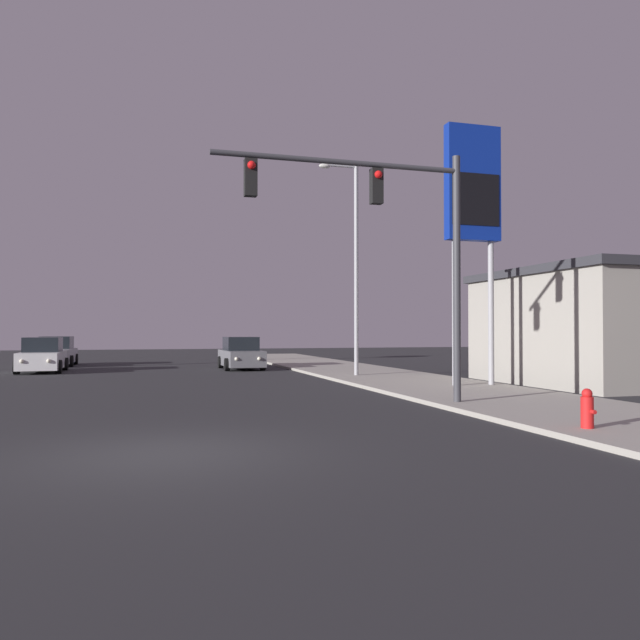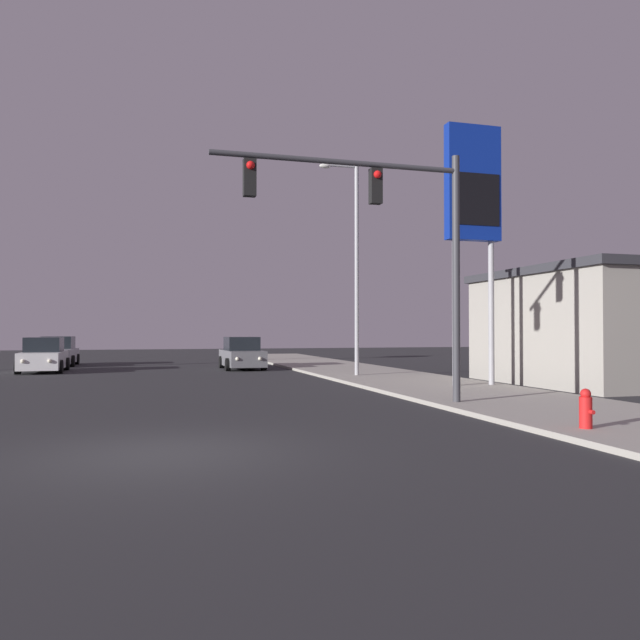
% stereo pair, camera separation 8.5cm
% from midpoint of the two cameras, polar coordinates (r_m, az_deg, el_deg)
% --- Properties ---
extents(ground_plane, '(120.00, 120.00, 0.00)m').
position_cam_midpoint_polar(ground_plane, '(10.57, -14.17, -11.79)').
color(ground_plane, '#28282B').
extents(sidewalk_right, '(5.00, 60.00, 0.12)m').
position_cam_midpoint_polar(sidewalk_right, '(22.70, 9.89, -5.86)').
color(sidewalk_right, '#9E998E').
rests_on(sidewalk_right, ground).
extents(building_gas_station, '(10.30, 8.30, 4.30)m').
position_cam_midpoint_polar(building_gas_station, '(26.85, 27.17, -0.53)').
color(building_gas_station, gray).
rests_on(building_gas_station, ground).
extents(car_silver, '(2.04, 4.33, 1.68)m').
position_cam_midpoint_polar(car_silver, '(38.58, -22.78, -2.76)').
color(car_silver, '#B7B7BC').
rests_on(car_silver, ground).
extents(car_white, '(2.04, 4.32, 1.68)m').
position_cam_midpoint_polar(car_white, '(32.93, -23.88, -3.06)').
color(car_white, silver).
rests_on(car_white, ground).
extents(car_grey, '(2.04, 4.33, 1.68)m').
position_cam_midpoint_polar(car_grey, '(32.77, -7.08, -3.15)').
color(car_grey, slate).
rests_on(car_grey, ground).
extents(traffic_light_mast, '(6.57, 0.36, 6.50)m').
position_cam_midpoint_polar(traffic_light_mast, '(16.25, 6.71, 8.57)').
color(traffic_light_mast, '#38383D').
rests_on(traffic_light_mast, sidewalk_right).
extents(street_lamp, '(1.74, 0.24, 9.00)m').
position_cam_midpoint_polar(street_lamp, '(26.60, 3.20, 5.75)').
color(street_lamp, '#99999E').
rests_on(street_lamp, sidewalk_right).
extents(gas_station_sign, '(2.00, 0.42, 9.00)m').
position_cam_midpoint_polar(gas_station_sign, '(22.65, 13.91, 10.82)').
color(gas_station_sign, '#99999E').
rests_on(gas_station_sign, sidewalk_right).
extents(fire_hydrant, '(0.24, 0.34, 0.76)m').
position_cam_midpoint_polar(fire_hydrant, '(13.08, 23.30, -7.49)').
color(fire_hydrant, red).
rests_on(fire_hydrant, sidewalk_right).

